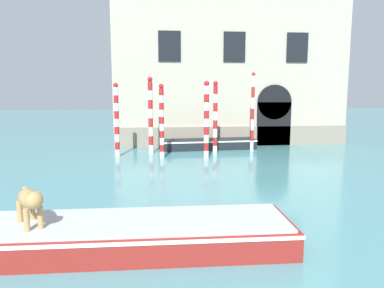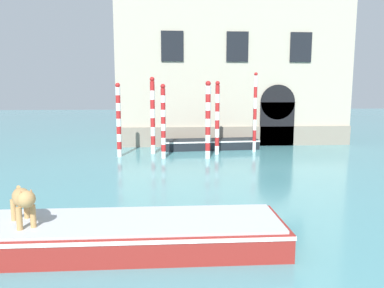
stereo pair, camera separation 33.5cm
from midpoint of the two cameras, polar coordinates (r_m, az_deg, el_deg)
name	(u,v)px [view 2 (the right image)]	position (r m, az deg, el deg)	size (l,w,h in m)	color
palazzo_left	(229,38)	(25.51, 6.00, 15.77)	(14.08, 6.13, 13.39)	#B2A893
boat_foreground	(119,233)	(8.33, -9.95, -13.29)	(7.11, 1.99, 0.65)	maroon
dog_on_deck	(23,199)	(8.31, -23.31, -7.74)	(0.78, 1.13, 0.84)	tan
boat_moored_near_palazzo	(211,144)	(21.29, 3.42, 0.01)	(5.37, 1.78, 0.55)	black
mooring_pole_0	(208,120)	(18.16, 2.97, 3.70)	(0.26, 0.26, 3.77)	white
mooring_pole_1	(163,121)	(18.27, -3.88, 3.50)	(0.23, 0.23, 3.64)	white
mooring_pole_2	(153,115)	(19.61, -5.53, 4.37)	(0.25, 0.25, 4.01)	white
mooring_pole_3	(217,118)	(19.40, 4.37, 4.01)	(0.23, 0.23, 3.79)	white
mooring_pole_4	(255,112)	(20.51, 10.04, 4.80)	(0.19, 0.19, 4.26)	white
mooring_pole_5	(119,120)	(18.95, -10.62, 3.63)	(0.24, 0.24, 3.69)	white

